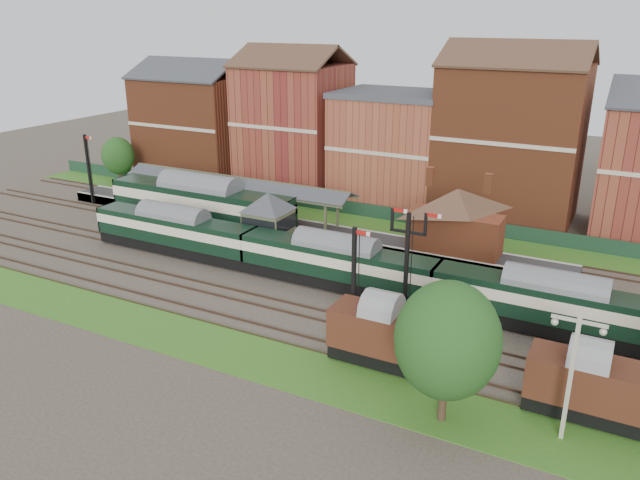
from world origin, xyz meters
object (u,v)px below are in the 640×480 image
at_px(signal_box, 269,223).
at_px(goods_van_a, 381,333).
at_px(dmu_train, 336,262).
at_px(semaphore_bracket, 407,259).
at_px(platform_railcar, 201,204).

distance_m(signal_box, goods_van_a, 20.03).
distance_m(signal_box, dmu_train, 8.96).
relative_size(dmu_train, goods_van_a, 7.89).
relative_size(semaphore_bracket, dmu_train, 0.17).
distance_m(semaphore_bracket, goods_van_a, 7.00).
bearing_deg(platform_railcar, signal_box, -17.91).
bearing_deg(signal_box, goods_van_a, -37.76).
bearing_deg(goods_van_a, dmu_train, 129.88).
xyz_separation_m(platform_railcar, goods_van_a, (25.87, -15.50, -0.60)).
xyz_separation_m(signal_box, platform_railcar, (-10.06, 3.25, -0.45)).
distance_m(platform_railcar, goods_van_a, 30.17).
height_order(semaphore_bracket, goods_van_a, semaphore_bracket).
bearing_deg(dmu_train, semaphore_bracket, -20.35).
height_order(signal_box, semaphore_bracket, semaphore_bracket).
height_order(dmu_train, platform_railcar, platform_railcar).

